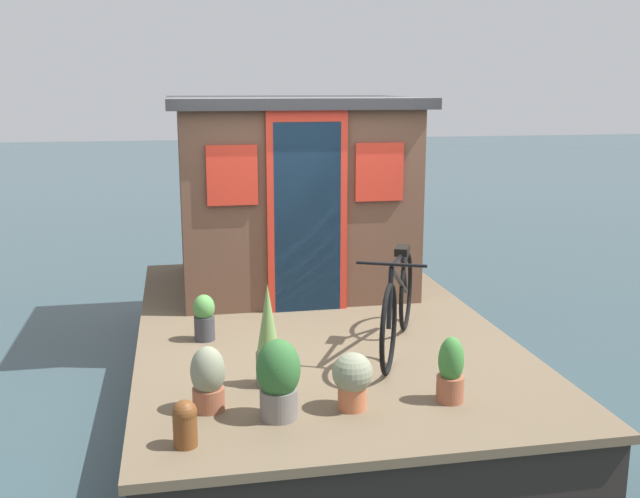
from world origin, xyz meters
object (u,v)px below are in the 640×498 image
object	(u,v)px
houseboat_cabin	(291,192)
potted_plant_fern	(268,337)
potted_plant_ivy	(352,378)
mooring_bollard	(185,422)
potted_plant_basil	(451,371)
potted_plant_sage	(278,378)
bicycle	(398,303)
potted_plant_succulent	(208,379)
potted_plant_geranium	(204,317)

from	to	relation	value
houseboat_cabin	potted_plant_fern	world-z (taller)	houseboat_cabin
houseboat_cabin	potted_plant_ivy	size ratio (longest dim) A/B	6.44
houseboat_cabin	mooring_bollard	bearing A→B (deg)	161.36
potted_plant_basil	potted_plant_sage	bearing A→B (deg)	91.71
bicycle	potted_plant_fern	distance (m)	1.19
houseboat_cabin	potted_plant_succulent	world-z (taller)	houseboat_cabin
potted_plant_ivy	potted_plant_fern	distance (m)	0.69
potted_plant_fern	potted_plant_geranium	size ratio (longest dim) A/B	1.91
potted_plant_fern	potted_plant_sage	world-z (taller)	potted_plant_fern
potted_plant_geranium	mooring_bollard	size ratio (longest dim) A/B	1.36
bicycle	potted_plant_sage	world-z (taller)	bicycle
bicycle	potted_plant_basil	size ratio (longest dim) A/B	3.52
potted_plant_sage	potted_plant_succulent	bearing A→B (deg)	64.80
potted_plant_sage	potted_plant_basil	distance (m)	1.13
potted_plant_sage	potted_plant_succulent	size ratio (longest dim) A/B	1.21
potted_plant_succulent	mooring_bollard	world-z (taller)	potted_plant_succulent
potted_plant_geranium	potted_plant_basil	distance (m)	2.14
bicycle	mooring_bollard	world-z (taller)	bicycle
houseboat_cabin	potted_plant_basil	xyz separation A→B (m)	(-3.08, -0.56, -0.75)
mooring_bollard	bicycle	bearing A→B (deg)	-51.49
potted_plant_basil	potted_plant_succulent	size ratio (longest dim) A/B	1.04
potted_plant_basil	mooring_bollard	distance (m)	1.72
bicycle	potted_plant_succulent	xyz separation A→B (m)	(-0.84, 1.49, -0.16)
bicycle	potted_plant_succulent	size ratio (longest dim) A/B	3.66
mooring_bollard	potted_plant_succulent	bearing A→B (deg)	-18.24
potted_plant_basil	mooring_bollard	xyz separation A→B (m)	(-0.30, 1.70, -0.06)
houseboat_cabin	mooring_bollard	xyz separation A→B (m)	(-3.38, 1.14, -0.81)
potted_plant_succulent	mooring_bollard	xyz separation A→B (m)	(-0.46, 0.15, -0.06)
potted_plant_basil	potted_plant_geranium	bearing A→B (deg)	45.05
potted_plant_fern	potted_plant_basil	world-z (taller)	potted_plant_fern
bicycle	potted_plant_basil	bearing A→B (deg)	-177.09
potted_plant_ivy	potted_plant_basil	bearing A→B (deg)	-90.65
potted_plant_geranium	potted_plant_fern	bearing A→B (deg)	-159.02
houseboat_cabin	mooring_bollard	world-z (taller)	houseboat_cabin
potted_plant_sage	potted_plant_succulent	world-z (taller)	potted_plant_sage
potted_plant_geranium	mooring_bollard	distance (m)	1.82
potted_plant_fern	potted_plant_geranium	world-z (taller)	potted_plant_fern
potted_plant_fern	potted_plant_basil	xyz separation A→B (m)	(-0.49, -1.12, -0.14)
potted_plant_fern	potted_plant_ivy	bearing A→B (deg)	-135.79
houseboat_cabin	potted_plant_succulent	distance (m)	3.17
potted_plant_succulent	potted_plant_fern	bearing A→B (deg)	-52.05
potted_plant_sage	potted_plant_basil	size ratio (longest dim) A/B	1.16
potted_plant_sage	potted_plant_basil	xyz separation A→B (m)	(0.03, -1.12, -0.05)
potted_plant_fern	mooring_bollard	size ratio (longest dim) A/B	2.59
potted_plant_ivy	potted_plant_geranium	xyz separation A→B (m)	(1.50, 0.86, -0.01)
houseboat_cabin	potted_plant_ivy	world-z (taller)	houseboat_cabin
potted_plant_fern	potted_plant_succulent	xyz separation A→B (m)	(-0.33, 0.42, -0.13)
potted_plant_ivy	potted_plant_sage	bearing A→B (deg)	94.93
houseboat_cabin	potted_plant_succulent	size ratio (longest dim) A/B	5.68
potted_plant_basil	potted_plant_succulent	world-z (taller)	potted_plant_basil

